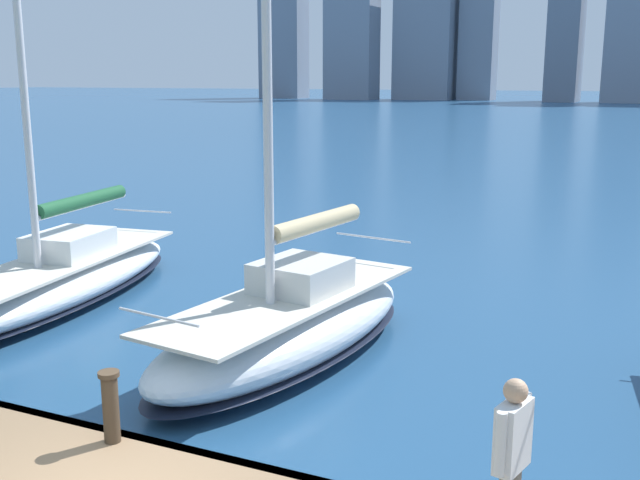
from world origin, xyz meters
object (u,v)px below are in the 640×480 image
object	(u,v)px
mooring_post	(111,405)
sailboat_forest	(59,276)
sailboat_tan	(289,322)
person_white_shirt	(512,447)

from	to	relation	value
mooring_post	sailboat_forest	bearing A→B (deg)	-42.37
sailboat_forest	mooring_post	world-z (taller)	sailboat_forest
sailboat_tan	person_white_shirt	size ratio (longest dim) A/B	6.16
sailboat_tan	mooring_post	world-z (taller)	sailboat_tan
sailboat_forest	person_white_shirt	size ratio (longest dim) A/B	6.43
sailboat_forest	person_white_shirt	bearing A→B (deg)	152.27
sailboat_tan	mooring_post	distance (m)	4.76
sailboat_forest	person_white_shirt	xyz separation A→B (m)	(-11.04, 5.80, 1.01)
sailboat_tan	sailboat_forest	size ratio (longest dim) A/B	0.96
sailboat_forest	person_white_shirt	distance (m)	12.52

